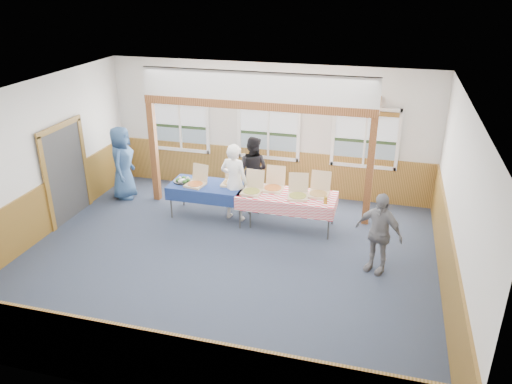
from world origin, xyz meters
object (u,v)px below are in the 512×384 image
(table_right, at_px, (287,197))
(person_grey, at_px, (378,233))
(man_blue, at_px, (122,163))
(woman_white, at_px, (234,182))
(woman_black, at_px, (253,169))
(table_left, at_px, (215,187))

(table_right, xyz_separation_m, person_grey, (1.95, -1.30, 0.07))
(table_right, relative_size, man_blue, 1.24)
(person_grey, bearing_deg, man_blue, -171.37)
(woman_white, relative_size, man_blue, 0.98)
(table_right, bearing_deg, woman_black, 144.69)
(woman_white, relative_size, person_grey, 1.13)
(woman_white, bearing_deg, woman_black, -86.99)
(table_left, distance_m, man_blue, 2.54)
(woman_black, xyz_separation_m, person_grey, (3.03, -2.42, -0.03))
(man_blue, height_order, person_grey, man_blue)
(table_right, bearing_deg, woman_white, -172.24)
(table_left, distance_m, person_grey, 3.87)
(woman_black, distance_m, man_blue, 3.15)
(man_blue, distance_m, person_grey, 6.38)
(woman_white, bearing_deg, person_grey, 166.40)
(woman_white, height_order, man_blue, man_blue)
(woman_black, xyz_separation_m, man_blue, (-3.09, -0.62, 0.09))
(woman_black, distance_m, person_grey, 3.88)
(woman_white, height_order, person_grey, woman_white)
(table_right, xyz_separation_m, man_blue, (-4.17, 0.51, 0.19))
(woman_black, bearing_deg, woman_white, 94.24)
(table_right, distance_m, woman_black, 1.56)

